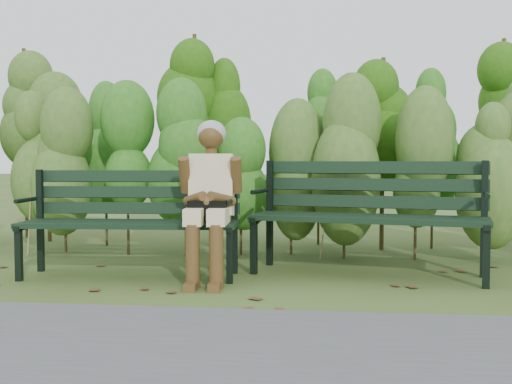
# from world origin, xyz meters

# --- Properties ---
(ground) EXTENTS (80.00, 80.00, 0.00)m
(ground) POSITION_xyz_m (0.00, 0.00, 0.00)
(ground) COLOR #3E4A1C
(footpath) EXTENTS (60.00, 2.50, 0.01)m
(footpath) POSITION_xyz_m (0.00, -2.20, 0.01)
(footpath) COLOR #474749
(footpath) RESTS_ON ground
(hedge_band) EXTENTS (11.04, 1.67, 2.42)m
(hedge_band) POSITION_xyz_m (0.00, 1.86, 1.26)
(hedge_band) COLOR #47381E
(hedge_band) RESTS_ON ground
(leaf_litter) EXTENTS (5.54, 2.28, 0.01)m
(leaf_litter) POSITION_xyz_m (-0.24, -0.25, 0.00)
(leaf_litter) COLOR brown
(leaf_litter) RESTS_ON ground
(bench_left) EXTENTS (1.93, 0.72, 0.95)m
(bench_left) POSITION_xyz_m (-1.10, 0.24, 0.56)
(bench_left) COLOR black
(bench_left) RESTS_ON ground
(bench_right) EXTENTS (2.16, 1.09, 1.03)m
(bench_right) POSITION_xyz_m (1.01, 0.55, 0.61)
(bench_right) COLOR black
(bench_right) RESTS_ON ground
(seated_woman) EXTENTS (0.55, 0.81, 1.38)m
(seated_woman) POSITION_xyz_m (-0.37, 0.09, 0.78)
(seated_woman) COLOR beige
(seated_woman) RESTS_ON ground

